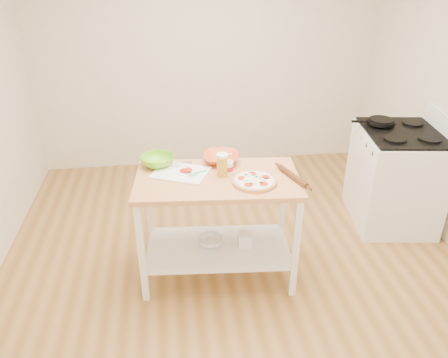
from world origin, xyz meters
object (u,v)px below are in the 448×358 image
green_bowl (157,161)px  pizza (254,181)px  spatula (197,173)px  orange_bowl (221,158)px  rolling_pin (293,176)px  shelf_bin (245,239)px  skillet (380,122)px  gas_stove (395,177)px  shelf_glass_bowl (211,241)px  knife (170,163)px  beer_pint (222,165)px  yogurt_tub (228,168)px  prep_island (218,206)px  cutting_board (181,172)px

green_bowl → pizza: bearing=-29.0°
green_bowl → spatula: bearing=-35.4°
orange_bowl → rolling_pin: (0.49, -0.36, -0.01)m
shelf_bin → skillet: bearing=28.8°
gas_stove → spatula: (-1.94, -0.53, 0.44)m
gas_stove → pizza: bearing=-147.0°
pizza → spatula: 0.44m
shelf_glass_bowl → rolling_pin: bearing=-12.6°
knife → orange_bowl: size_ratio=0.96×
green_bowl → beer_pint: size_ratio=1.49×
pizza → orange_bowl: bearing=117.0°
gas_stove → yogurt_tub: size_ratio=6.22×
knife → orange_bowl: 0.41m
spatula → shelf_bin: size_ratio=1.31×
spatula → skillet: bearing=4.1°
beer_pint → yogurt_tub: 0.06m
orange_bowl → rolling_pin: 0.61m
prep_island → green_bowl: green_bowl is taller
beer_pint → yogurt_tub: bearing=25.7°
cutting_board → beer_pint: beer_pint is taller
prep_island → knife: knife is taller
green_bowl → shelf_glass_bowl: (0.39, -0.23, -0.65)m
beer_pint → rolling_pin: size_ratio=0.50×
skillet → knife: (-1.99, -0.52, -0.06)m
spatula → shelf_glass_bowl: size_ratio=0.69×
prep_island → gas_stove: bearing=18.3°
prep_island → yogurt_tub: (0.09, 0.05, 0.30)m
spatula → pizza: bearing=-41.7°
pizza → spatula: (-0.41, 0.18, -0.00)m
rolling_pin → yogurt_tub: bearing=162.5°
gas_stove → knife: (-2.14, -0.33, 0.44)m
skillet → knife: 2.06m
prep_island → skillet: 1.85m
green_bowl → shelf_bin: 0.95m
green_bowl → rolling_pin: green_bowl is taller
spatula → green_bowl: (-0.29, 0.21, 0.02)m
prep_island → orange_bowl: size_ratio=4.56×
shelf_glass_bowl → skillet: bearing=23.5°
orange_bowl → shelf_bin: 0.69m
beer_pint → yogurt_tub: yogurt_tub is taller
shelf_glass_bowl → yogurt_tub: bearing=4.2°
orange_bowl → shelf_glass_bowl: orange_bowl is taller
pizza → gas_stove: bearing=25.0°
orange_bowl → shelf_glass_bowl: size_ratio=1.35×
rolling_pin → shelf_bin: (-0.33, 0.09, -0.61)m
knife → spatula: bearing=-44.6°
skillet → pizza: size_ratio=1.23×
beer_pint → shelf_bin: beer_pint is taller
spatula → shelf_glass_bowl: bearing=-28.2°
skillet → rolling_pin: (-1.09, -0.88, -0.05)m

